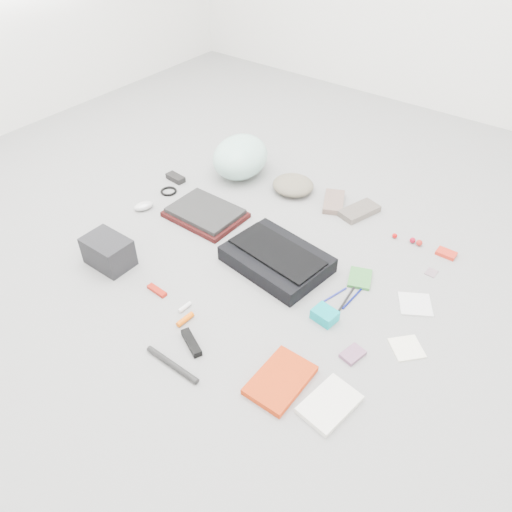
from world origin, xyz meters
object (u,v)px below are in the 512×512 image
Objects in this scene: messenger_bag at (277,259)px; laptop at (205,211)px; camera_bag at (108,252)px; book_red at (280,380)px; bike_helmet at (240,157)px; accordion_wallet at (325,315)px.

messenger_bag is 1.30× the size of laptop.
camera_bag reaches higher than book_red.
book_red is at bearing -3.58° from camera_bag.
messenger_bag is 2.12× the size of camera_bag.
bike_helmet is 1.49× the size of book_red.
camera_bag is 0.84× the size of book_red.
messenger_bag is at bearing -9.23° from laptop.
camera_bag is at bearing -155.78° from accordion_wallet.
messenger_bag is 0.61m from book_red.
laptop is 0.52m from camera_bag.
bike_helmet is (-0.11, 0.42, 0.07)m from laptop.
accordion_wallet is at bearing -15.10° from laptop.
laptop reaches higher than book_red.
laptop reaches higher than accordion_wallet.
laptop is 0.85m from accordion_wallet.
camera_bag is 2.21× the size of accordion_wallet.
messenger_bag is 1.20× the size of bike_helmet.
messenger_bag is 4.69× the size of accordion_wallet.
messenger_bag is 1.78× the size of book_red.
bike_helmet is at bearing 152.28° from accordion_wallet.
accordion_wallet is (0.93, -0.65, -0.08)m from bike_helmet.
accordion_wallet is at bearing 95.04° from book_red.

